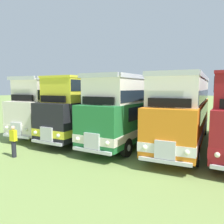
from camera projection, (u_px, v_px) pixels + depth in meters
name	position (u px, v px, depth m)	size (l,w,h in m)	color
bus_first_in_row	(64.00, 104.00, 18.84)	(3.02, 10.09, 4.52)	silver
bus_second_in_row	(96.00, 104.00, 17.25)	(2.75, 10.60, 4.49)	black
bus_third_in_row	(133.00, 108.00, 15.36)	(2.86, 10.19, 4.52)	#237538
bus_fourth_in_row	(184.00, 109.00, 14.49)	(2.93, 11.45, 4.52)	orange
marshal_person	(14.00, 141.00, 11.90)	(0.36, 0.24, 1.73)	#23232D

